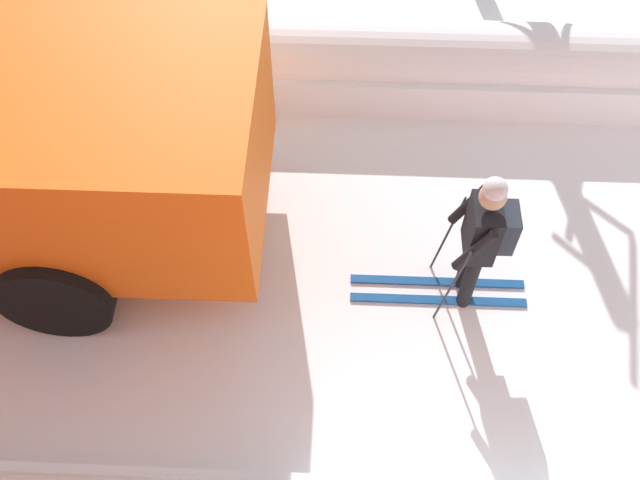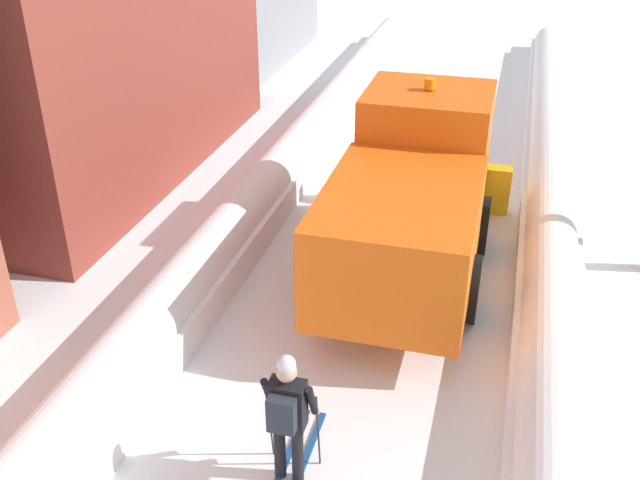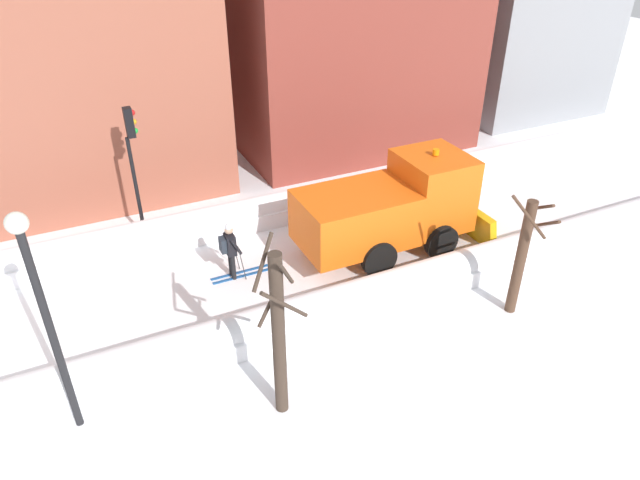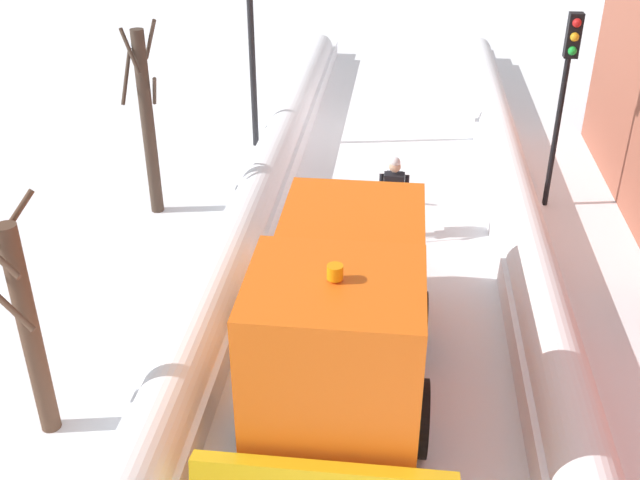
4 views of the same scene
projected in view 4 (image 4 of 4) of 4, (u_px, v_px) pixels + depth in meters
The scene contains 9 objects.
ground_plane at pixel (372, 360), 12.36m from camera, with size 80.00×80.00×0.00m, color white.
snowbank_left at pixel (551, 351), 11.87m from camera, with size 1.10×36.00×1.00m.
snowbank_right at pixel (203, 328), 12.44m from camera, with size 1.10×36.00×0.96m.
plow_truck at pixel (343, 312), 10.96m from camera, with size 3.20×5.98×3.12m.
skier at pixel (394, 193), 15.51m from camera, with size 0.62×1.80×1.81m.
traffic_light_pole at pixel (566, 76), 15.71m from camera, with size 0.28×0.42×4.35m.
street_lamp at pixel (251, 22), 18.82m from camera, with size 0.40×0.40×5.16m.
bare_tree_near at pixel (147, 120), 15.99m from camera, with size 0.87×1.02×4.31m.
bare_tree_mid at pixel (27, 328), 10.12m from camera, with size 1.25×1.29×3.59m.
Camera 4 is at (-0.26, 19.84, 7.78)m, focal length 42.37 mm.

